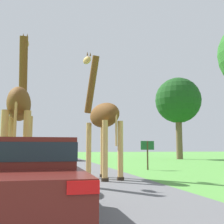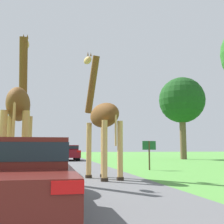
{
  "view_description": "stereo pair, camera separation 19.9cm",
  "coord_description": "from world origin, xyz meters",
  "px_view_note": "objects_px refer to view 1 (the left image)",
  "views": [
    {
      "loc": [
        -0.21,
        0.25,
        1.08
      ],
      "look_at": [
        2.08,
        10.06,
        2.38
      ],
      "focal_mm": 45.0,
      "sensor_mm": 36.0,
      "label": 1
    },
    {
      "loc": [
        -0.02,
        0.21,
        1.08
      ],
      "look_at": [
        2.08,
        10.06,
        2.38
      ],
      "focal_mm": 45.0,
      "sensor_mm": 36.0,
      "label": 2
    }
  ],
  "objects_px": {
    "giraffe_companion": "(19,108)",
    "car_lead_maroon": "(23,173)",
    "tree_left_edge": "(178,101)",
    "car_queue_left": "(33,156)",
    "car_far_ahead": "(11,153)",
    "sign_post": "(147,150)",
    "car_queue_right": "(64,152)",
    "giraffe_near_road": "(102,117)"
  },
  "relations": [
    {
      "from": "car_queue_right",
      "to": "tree_left_edge",
      "type": "distance_m",
      "value": 12.39
    },
    {
      "from": "giraffe_near_road",
      "to": "car_queue_left",
      "type": "bearing_deg",
      "value": 119.46
    },
    {
      "from": "car_lead_maroon",
      "to": "car_queue_right",
      "type": "bearing_deg",
      "value": 84.62
    },
    {
      "from": "giraffe_near_road",
      "to": "sign_post",
      "type": "relative_size",
      "value": 3.49
    },
    {
      "from": "giraffe_companion",
      "to": "car_lead_maroon",
      "type": "height_order",
      "value": "giraffe_companion"
    },
    {
      "from": "giraffe_companion",
      "to": "tree_left_edge",
      "type": "height_order",
      "value": "tree_left_edge"
    },
    {
      "from": "giraffe_companion",
      "to": "car_queue_left",
      "type": "distance_m",
      "value": 3.92
    },
    {
      "from": "giraffe_companion",
      "to": "tree_left_edge",
      "type": "distance_m",
      "value": 22.19
    },
    {
      "from": "car_queue_right",
      "to": "sign_post",
      "type": "height_order",
      "value": "sign_post"
    },
    {
      "from": "car_queue_right",
      "to": "car_lead_maroon",
      "type": "bearing_deg",
      "value": -95.38
    },
    {
      "from": "car_queue_right",
      "to": "giraffe_companion",
      "type": "bearing_deg",
      "value": -98.06
    },
    {
      "from": "giraffe_companion",
      "to": "car_queue_left",
      "type": "xyz_separation_m",
      "value": [
        0.3,
        3.61,
        -1.5
      ]
    },
    {
      "from": "giraffe_near_road",
      "to": "giraffe_companion",
      "type": "bearing_deg",
      "value": -172.08
    },
    {
      "from": "car_queue_left",
      "to": "car_far_ahead",
      "type": "relative_size",
      "value": 0.97
    },
    {
      "from": "giraffe_near_road",
      "to": "car_queue_left",
      "type": "xyz_separation_m",
      "value": [
        -2.46,
        2.28,
        -1.43
      ]
    },
    {
      "from": "giraffe_near_road",
      "to": "sign_post",
      "type": "xyz_separation_m",
      "value": [
        3.02,
        3.51,
        -1.18
      ]
    },
    {
      "from": "sign_post",
      "to": "car_queue_right",
      "type": "bearing_deg",
      "value": 105.67
    },
    {
      "from": "car_queue_right",
      "to": "car_far_ahead",
      "type": "bearing_deg",
      "value": -128.38
    },
    {
      "from": "giraffe_near_road",
      "to": "car_far_ahead",
      "type": "xyz_separation_m",
      "value": [
        -4.3,
        10.62,
        -1.43
      ]
    },
    {
      "from": "giraffe_companion",
      "to": "car_queue_left",
      "type": "relative_size",
      "value": 1.27
    },
    {
      "from": "giraffe_companion",
      "to": "giraffe_near_road",
      "type": "bearing_deg",
      "value": 24.89
    },
    {
      "from": "tree_left_edge",
      "to": "giraffe_near_road",
      "type": "bearing_deg",
      "value": -124.68
    },
    {
      "from": "giraffe_companion",
      "to": "sign_post",
      "type": "xyz_separation_m",
      "value": [
        5.78,
        4.83,
        -1.25
      ]
    },
    {
      "from": "giraffe_companion",
      "to": "car_queue_right",
      "type": "bearing_deg",
      "value": 81.16
    },
    {
      "from": "car_queue_left",
      "to": "car_far_ahead",
      "type": "xyz_separation_m",
      "value": [
        -1.84,
        8.34,
        -0.0
      ]
    },
    {
      "from": "giraffe_near_road",
      "to": "car_lead_maroon",
      "type": "height_order",
      "value": "giraffe_near_road"
    },
    {
      "from": "giraffe_companion",
      "to": "car_far_ahead",
      "type": "height_order",
      "value": "giraffe_companion"
    },
    {
      "from": "tree_left_edge",
      "to": "car_lead_maroon",
      "type": "bearing_deg",
      "value": -122.43
    },
    {
      "from": "giraffe_companion",
      "to": "car_far_ahead",
      "type": "relative_size",
      "value": 1.23
    },
    {
      "from": "car_queue_right",
      "to": "car_queue_left",
      "type": "distance_m",
      "value": 13.46
    },
    {
      "from": "giraffe_companion",
      "to": "car_lead_maroon",
      "type": "bearing_deg",
      "value": -83.85
    },
    {
      "from": "car_far_ahead",
      "to": "tree_left_edge",
      "type": "distance_m",
      "value": 16.85
    },
    {
      "from": "car_lead_maroon",
      "to": "car_far_ahead",
      "type": "height_order",
      "value": "car_far_ahead"
    },
    {
      "from": "giraffe_companion",
      "to": "tree_left_edge",
      "type": "xyz_separation_m",
      "value": [
        13.68,
        17.11,
        3.56
      ]
    },
    {
      "from": "giraffe_companion",
      "to": "car_lead_maroon",
      "type": "xyz_separation_m",
      "value": [
        0.45,
        -3.71,
        -1.59
      ]
    },
    {
      "from": "giraffe_near_road",
      "to": "car_queue_right",
      "type": "xyz_separation_m",
      "value": [
        -0.37,
        15.58,
        -1.47
      ]
    },
    {
      "from": "car_queue_left",
      "to": "car_lead_maroon",
      "type": "bearing_deg",
      "value": -88.79
    },
    {
      "from": "car_queue_right",
      "to": "car_far_ahead",
      "type": "xyz_separation_m",
      "value": [
        -3.93,
        -4.96,
        0.03
      ]
    },
    {
      "from": "car_queue_right",
      "to": "giraffe_near_road",
      "type": "bearing_deg",
      "value": -88.65
    },
    {
      "from": "car_queue_right",
      "to": "tree_left_edge",
      "type": "height_order",
      "value": "tree_left_edge"
    },
    {
      "from": "giraffe_near_road",
      "to": "tree_left_edge",
      "type": "xyz_separation_m",
      "value": [
        10.92,
        15.78,
        3.63
      ]
    },
    {
      "from": "giraffe_near_road",
      "to": "car_far_ahead",
      "type": "bearing_deg",
      "value": 94.3
    }
  ]
}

